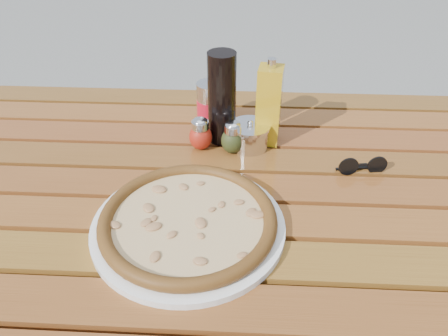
{
  "coord_description": "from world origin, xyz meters",
  "views": [
    {
      "loc": [
        0.04,
        -0.73,
        1.32
      ],
      "look_at": [
        0.0,
        0.02,
        0.78
      ],
      "focal_mm": 35.0,
      "sensor_mm": 36.0,
      "label": 1
    }
  ],
  "objects_px": {
    "pizza": "(188,220)",
    "oregano_shaker": "(233,138)",
    "parmesan_tin": "(250,135)",
    "sunglasses": "(362,166)",
    "table": "(224,212)",
    "pepper_shaker": "(200,134)",
    "olive_oil_cruet": "(269,105)",
    "soda_can": "(210,106)",
    "plate": "(188,226)",
    "dark_bottle": "(222,98)"
  },
  "relations": [
    {
      "from": "plate",
      "to": "pizza",
      "type": "relative_size",
      "value": 1.06
    },
    {
      "from": "parmesan_tin",
      "to": "sunglasses",
      "type": "distance_m",
      "value": 0.26
    },
    {
      "from": "oregano_shaker",
      "to": "sunglasses",
      "type": "relative_size",
      "value": 0.74
    },
    {
      "from": "pizza",
      "to": "oregano_shaker",
      "type": "xyz_separation_m",
      "value": [
        0.07,
        0.27,
        0.02
      ]
    },
    {
      "from": "dark_bottle",
      "to": "soda_can",
      "type": "height_order",
      "value": "dark_bottle"
    },
    {
      "from": "plate",
      "to": "dark_bottle",
      "type": "height_order",
      "value": "dark_bottle"
    },
    {
      "from": "parmesan_tin",
      "to": "soda_can",
      "type": "bearing_deg",
      "value": 138.41
    },
    {
      "from": "pepper_shaker",
      "to": "soda_can",
      "type": "bearing_deg",
      "value": 81.36
    },
    {
      "from": "pepper_shaker",
      "to": "table",
      "type": "bearing_deg",
      "value": -66.46
    },
    {
      "from": "pizza",
      "to": "parmesan_tin",
      "type": "bearing_deg",
      "value": 68.78
    },
    {
      "from": "dark_bottle",
      "to": "parmesan_tin",
      "type": "bearing_deg",
      "value": -24.49
    },
    {
      "from": "table",
      "to": "plate",
      "type": "distance_m",
      "value": 0.17
    },
    {
      "from": "parmesan_tin",
      "to": "sunglasses",
      "type": "height_order",
      "value": "parmesan_tin"
    },
    {
      "from": "sunglasses",
      "to": "dark_bottle",
      "type": "bearing_deg",
      "value": 151.25
    },
    {
      "from": "pepper_shaker",
      "to": "oregano_shaker",
      "type": "bearing_deg",
      "value": -8.92
    },
    {
      "from": "table",
      "to": "sunglasses",
      "type": "distance_m",
      "value": 0.32
    },
    {
      "from": "soda_can",
      "to": "pizza",
      "type": "bearing_deg",
      "value": -91.85
    },
    {
      "from": "pizza",
      "to": "sunglasses",
      "type": "relative_size",
      "value": 3.08
    },
    {
      "from": "pizza",
      "to": "olive_oil_cruet",
      "type": "bearing_deg",
      "value": 64.03
    },
    {
      "from": "pizza",
      "to": "soda_can",
      "type": "xyz_separation_m",
      "value": [
        0.01,
        0.38,
        0.04
      ]
    },
    {
      "from": "table",
      "to": "parmesan_tin",
      "type": "xyz_separation_m",
      "value": [
        0.05,
        0.15,
        0.11
      ]
    },
    {
      "from": "table",
      "to": "pizza",
      "type": "distance_m",
      "value": 0.18
    },
    {
      "from": "soda_can",
      "to": "parmesan_tin",
      "type": "distance_m",
      "value": 0.14
    },
    {
      "from": "olive_oil_cruet",
      "to": "sunglasses",
      "type": "height_order",
      "value": "olive_oil_cruet"
    },
    {
      "from": "pizza",
      "to": "olive_oil_cruet",
      "type": "xyz_separation_m",
      "value": [
        0.15,
        0.32,
        0.07
      ]
    },
    {
      "from": "pepper_shaker",
      "to": "olive_oil_cruet",
      "type": "bearing_deg",
      "value": 14.04
    },
    {
      "from": "parmesan_tin",
      "to": "sunglasses",
      "type": "relative_size",
      "value": 0.98
    },
    {
      "from": "plate",
      "to": "table",
      "type": "bearing_deg",
      "value": 66.8
    },
    {
      "from": "oregano_shaker",
      "to": "sunglasses",
      "type": "xyz_separation_m",
      "value": [
        0.29,
        -0.07,
        -0.02
      ]
    },
    {
      "from": "oregano_shaker",
      "to": "parmesan_tin",
      "type": "bearing_deg",
      "value": 31.29
    },
    {
      "from": "pizza",
      "to": "oregano_shaker",
      "type": "relative_size",
      "value": 4.14
    },
    {
      "from": "pepper_shaker",
      "to": "oregano_shaker",
      "type": "height_order",
      "value": "same"
    },
    {
      "from": "parmesan_tin",
      "to": "oregano_shaker",
      "type": "bearing_deg",
      "value": -148.71
    },
    {
      "from": "olive_oil_cruet",
      "to": "parmesan_tin",
      "type": "relative_size",
      "value": 1.95
    },
    {
      "from": "plate",
      "to": "olive_oil_cruet",
      "type": "relative_size",
      "value": 1.71
    },
    {
      "from": "oregano_shaker",
      "to": "dark_bottle",
      "type": "distance_m",
      "value": 0.09
    },
    {
      "from": "soda_can",
      "to": "olive_oil_cruet",
      "type": "bearing_deg",
      "value": -23.45
    },
    {
      "from": "pepper_shaker",
      "to": "olive_oil_cruet",
      "type": "xyz_separation_m",
      "value": [
        0.16,
        0.04,
        0.06
      ]
    },
    {
      "from": "pizza",
      "to": "oregano_shaker",
      "type": "bearing_deg",
      "value": 74.65
    },
    {
      "from": "pepper_shaker",
      "to": "sunglasses",
      "type": "height_order",
      "value": "pepper_shaker"
    },
    {
      "from": "dark_bottle",
      "to": "parmesan_tin",
      "type": "height_order",
      "value": "dark_bottle"
    },
    {
      "from": "oregano_shaker",
      "to": "soda_can",
      "type": "relative_size",
      "value": 0.68
    },
    {
      "from": "oregano_shaker",
      "to": "soda_can",
      "type": "distance_m",
      "value": 0.13
    },
    {
      "from": "pizza",
      "to": "plate",
      "type": "bearing_deg",
      "value": 0.0
    },
    {
      "from": "plate",
      "to": "soda_can",
      "type": "xyz_separation_m",
      "value": [
        0.01,
        0.38,
        0.05
      ]
    },
    {
      "from": "dark_bottle",
      "to": "parmesan_tin",
      "type": "relative_size",
      "value": 2.04
    },
    {
      "from": "table",
      "to": "oregano_shaker",
      "type": "bearing_deg",
      "value": 83.61
    },
    {
      "from": "plate",
      "to": "oregano_shaker",
      "type": "relative_size",
      "value": 4.39
    },
    {
      "from": "pizza",
      "to": "parmesan_tin",
      "type": "xyz_separation_m",
      "value": [
        0.11,
        0.29,
        0.01
      ]
    },
    {
      "from": "pepper_shaker",
      "to": "parmesan_tin",
      "type": "height_order",
      "value": "pepper_shaker"
    }
  ]
}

